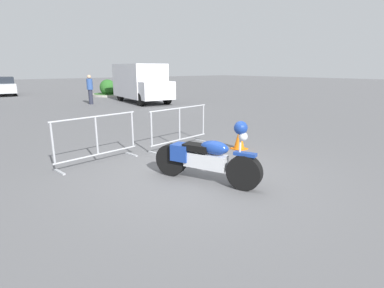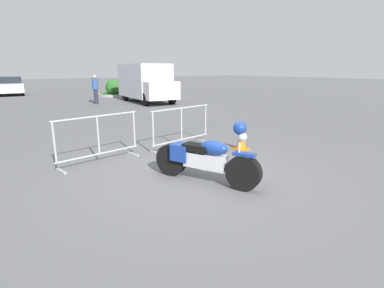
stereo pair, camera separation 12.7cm
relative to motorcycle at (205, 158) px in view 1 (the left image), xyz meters
The scene contains 9 objects.
ground_plane 0.57m from the motorcycle, 87.61° to the left, with size 120.00×120.00×0.00m, color #5B5B5E.
motorcycle is the anchor object (origin of this frame).
crowd_barrier_near 2.61m from the motorcycle, 115.69° to the left, with size 1.99×0.69×1.07m.
crowd_barrier_far 2.61m from the motorcycle, 64.30° to the left, with size 1.99×0.69×1.07m.
delivery_van 13.95m from the motorcycle, 65.62° to the left, with size 2.46×5.18×2.31m.
parked_car_silver 23.68m from the motorcycle, 90.67° to the left, with size 2.12×4.32×1.41m.
pedestrian 13.86m from the motorcycle, 77.99° to the left, with size 0.45×0.45×1.69m.
planter_island 18.95m from the motorcycle, 71.02° to the left, with size 3.38×3.38×1.24m.
traffic_cone 2.52m from the motorcycle, 28.24° to the left, with size 0.34×0.34×0.59m.
Camera 1 is at (-3.51, -4.32, 2.08)m, focal length 28.00 mm.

